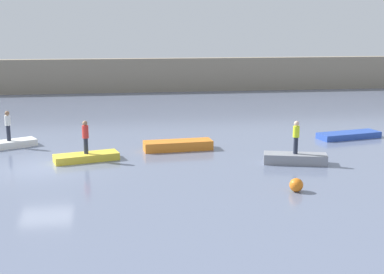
{
  "coord_description": "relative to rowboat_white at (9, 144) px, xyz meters",
  "views": [
    {
      "loc": [
        3.68,
        -25.31,
        6.8
      ],
      "look_at": [
        7.52,
        2.24,
        0.82
      ],
      "focal_mm": 49.5,
      "sensor_mm": 36.0,
      "label": 1
    }
  ],
  "objects": [
    {
      "name": "ground_plane",
      "position": [
        2.48,
        -4.7,
        -0.19
      ],
      "size": [
        120.0,
        120.0,
        0.0
      ],
      "primitive_type": "plane",
      "color": "slate"
    },
    {
      "name": "embankment_wall",
      "position": [
        2.48,
        23.75,
        1.49
      ],
      "size": [
        80.0,
        1.2,
        3.37
      ],
      "primitive_type": "cube",
      "color": "gray",
      "rests_on": "ground_plane"
    },
    {
      "name": "person_red_shirt",
      "position": [
        4.45,
        -3.62,
        1.13
      ],
      "size": [
        0.32,
        0.32,
        1.69
      ],
      "color": "#232838",
      "rests_on": "rowboat_yellow"
    },
    {
      "name": "rowboat_white",
      "position": [
        0.0,
        0.0,
        0.0
      ],
      "size": [
        3.06,
        2.23,
        0.38
      ],
      "primitive_type": "cube",
      "rotation": [
        0.0,
        0.0,
        0.46
      ],
      "color": "white",
      "rests_on": "ground_plane"
    },
    {
      "name": "person_white_shirt",
      "position": [
        0.0,
        0.0,
        1.14
      ],
      "size": [
        0.32,
        0.32,
        1.68
      ],
      "color": "#232838",
      "rests_on": "rowboat_white"
    },
    {
      "name": "mooring_buoy",
      "position": [
        13.31,
        -9.92,
        0.1
      ],
      "size": [
        0.57,
        0.57,
        0.57
      ],
      "primitive_type": "sphere",
      "color": "orange",
      "rests_on": "ground_plane"
    },
    {
      "name": "rowboat_blue",
      "position": [
        19.91,
        -0.28,
        -0.01
      ],
      "size": [
        4.06,
        2.01,
        0.36
      ],
      "primitive_type": "cube",
      "rotation": [
        0.0,
        0.0,
        0.21
      ],
      "color": "#2B4CAD",
      "rests_on": "ground_plane"
    },
    {
      "name": "rowboat_grey",
      "position": [
        14.72,
        -5.6,
        0.06
      ],
      "size": [
        3.23,
        1.76,
        0.5
      ],
      "primitive_type": "cube",
      "rotation": [
        0.0,
        0.0,
        -0.26
      ],
      "color": "gray",
      "rests_on": "ground_plane"
    },
    {
      "name": "person_hiviz_shirt",
      "position": [
        14.72,
        -5.6,
        1.24
      ],
      "size": [
        0.32,
        0.32,
        1.65
      ],
      "color": "#232838",
      "rests_on": "rowboat_grey"
    },
    {
      "name": "rowboat_orange",
      "position": [
        9.3,
        -1.9,
        0.07
      ],
      "size": [
        3.82,
        1.42,
        0.51
      ],
      "primitive_type": "cube",
      "rotation": [
        0.0,
        0.0,
        0.08
      ],
      "color": "orange",
      "rests_on": "ground_plane"
    },
    {
      "name": "rowboat_yellow",
      "position": [
        4.45,
        -3.62,
        -0.0
      ],
      "size": [
        3.37,
        1.88,
        0.37
      ],
      "primitive_type": "cube",
      "rotation": [
        0.0,
        0.0,
        0.26
      ],
      "color": "gold",
      "rests_on": "ground_plane"
    }
  ]
}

